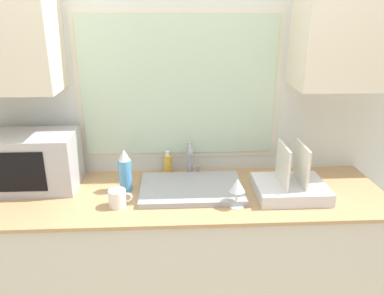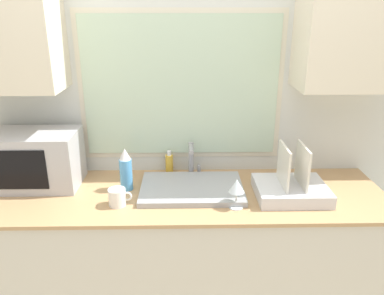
{
  "view_description": "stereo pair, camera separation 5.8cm",
  "coord_description": "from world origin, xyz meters",
  "px_view_note": "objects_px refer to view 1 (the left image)",
  "views": [
    {
      "loc": [
        -0.04,
        -1.55,
        1.84
      ],
      "look_at": [
        0.06,
        0.29,
        1.16
      ],
      "focal_mm": 35.0,
      "sensor_mm": 36.0,
      "label": 1
    },
    {
      "loc": [
        0.02,
        -1.55,
        1.84
      ],
      "look_at": [
        0.06,
        0.29,
        1.16
      ],
      "focal_mm": 35.0,
      "sensor_mm": 36.0,
      "label": 2
    }
  ],
  "objects_px": {
    "mug_near_sink": "(118,198)",
    "wine_glass": "(237,186)",
    "faucet": "(191,157)",
    "spray_bottle": "(125,171)",
    "microwave": "(31,161)",
    "dish_rack": "(290,186)",
    "soap_bottle": "(168,164)"
  },
  "relations": [
    {
      "from": "faucet",
      "to": "wine_glass",
      "type": "distance_m",
      "value": 0.46
    },
    {
      "from": "spray_bottle",
      "to": "soap_bottle",
      "type": "relative_size",
      "value": 1.68
    },
    {
      "from": "microwave",
      "to": "dish_rack",
      "type": "bearing_deg",
      "value": -6.98
    },
    {
      "from": "spray_bottle",
      "to": "wine_glass",
      "type": "bearing_deg",
      "value": -20.52
    },
    {
      "from": "mug_near_sink",
      "to": "wine_glass",
      "type": "xyz_separation_m",
      "value": [
        0.61,
        -0.04,
        0.07
      ]
    },
    {
      "from": "wine_glass",
      "to": "soap_bottle",
      "type": "bearing_deg",
      "value": 128.88
    },
    {
      "from": "faucet",
      "to": "microwave",
      "type": "height_order",
      "value": "microwave"
    },
    {
      "from": "microwave",
      "to": "spray_bottle",
      "type": "distance_m",
      "value": 0.54
    },
    {
      "from": "spray_bottle",
      "to": "wine_glass",
      "type": "relative_size",
      "value": 1.54
    },
    {
      "from": "faucet",
      "to": "soap_bottle",
      "type": "xyz_separation_m",
      "value": [
        -0.14,
        0.04,
        -0.06
      ]
    },
    {
      "from": "microwave",
      "to": "soap_bottle",
      "type": "bearing_deg",
      "value": 11.17
    },
    {
      "from": "microwave",
      "to": "mug_near_sink",
      "type": "bearing_deg",
      "value": -26.69
    },
    {
      "from": "dish_rack",
      "to": "soap_bottle",
      "type": "distance_m",
      "value": 0.75
    },
    {
      "from": "microwave",
      "to": "wine_glass",
      "type": "height_order",
      "value": "microwave"
    },
    {
      "from": "dish_rack",
      "to": "soap_bottle",
      "type": "bearing_deg",
      "value": 154.06
    },
    {
      "from": "soap_bottle",
      "to": "microwave",
      "type": "bearing_deg",
      "value": -168.83
    },
    {
      "from": "soap_bottle",
      "to": "mug_near_sink",
      "type": "xyz_separation_m",
      "value": [
        -0.25,
        -0.41,
        -0.02
      ]
    },
    {
      "from": "soap_bottle",
      "to": "wine_glass",
      "type": "height_order",
      "value": "wine_glass"
    },
    {
      "from": "spray_bottle",
      "to": "wine_glass",
      "type": "distance_m",
      "value": 0.63
    },
    {
      "from": "microwave",
      "to": "spray_bottle",
      "type": "height_order",
      "value": "microwave"
    },
    {
      "from": "spray_bottle",
      "to": "wine_glass",
      "type": "xyz_separation_m",
      "value": [
        0.59,
        -0.22,
        -0.0
      ]
    },
    {
      "from": "dish_rack",
      "to": "soap_bottle",
      "type": "height_order",
      "value": "dish_rack"
    },
    {
      "from": "mug_near_sink",
      "to": "wine_glass",
      "type": "bearing_deg",
      "value": -3.34
    },
    {
      "from": "spray_bottle",
      "to": "microwave",
      "type": "bearing_deg",
      "value": 172.36
    },
    {
      "from": "mug_near_sink",
      "to": "spray_bottle",
      "type": "bearing_deg",
      "value": 83.75
    },
    {
      "from": "microwave",
      "to": "wine_glass",
      "type": "distance_m",
      "value": 1.16
    },
    {
      "from": "faucet",
      "to": "mug_near_sink",
      "type": "distance_m",
      "value": 0.54
    },
    {
      "from": "dish_rack",
      "to": "spray_bottle",
      "type": "xyz_separation_m",
      "value": [
        -0.91,
        0.1,
        0.07
      ]
    },
    {
      "from": "soap_bottle",
      "to": "mug_near_sink",
      "type": "relative_size",
      "value": 1.19
    },
    {
      "from": "faucet",
      "to": "mug_near_sink",
      "type": "relative_size",
      "value": 1.7
    },
    {
      "from": "soap_bottle",
      "to": "mug_near_sink",
      "type": "distance_m",
      "value": 0.48
    },
    {
      "from": "faucet",
      "to": "spray_bottle",
      "type": "distance_m",
      "value": 0.41
    }
  ]
}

